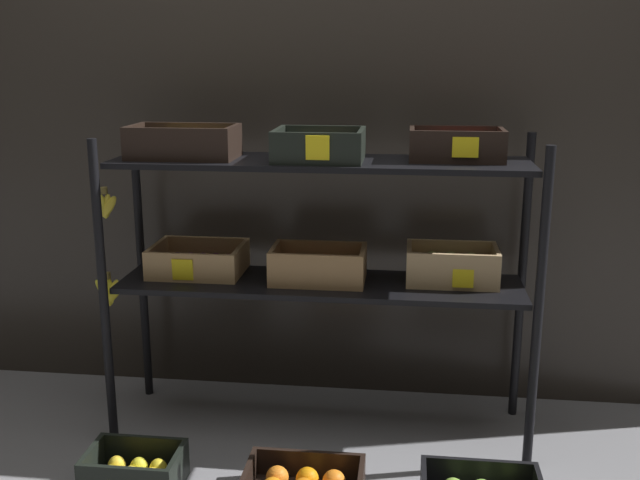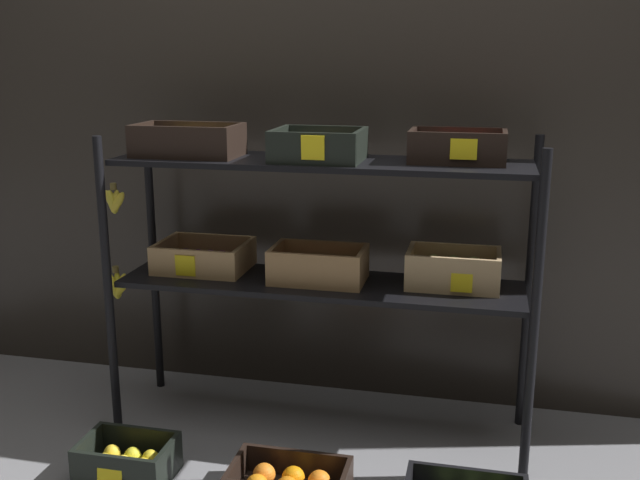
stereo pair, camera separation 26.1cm
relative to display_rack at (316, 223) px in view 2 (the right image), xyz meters
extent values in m
plane|color=gray|center=(0.02, -0.01, -0.78)|extent=(10.00, 10.00, 0.00)
cube|color=#2D2823|center=(0.02, 0.38, 0.15)|extent=(3.87, 0.12, 1.87)
cylinder|color=black|center=(-0.72, -0.20, -0.23)|extent=(0.03, 0.03, 1.09)
cylinder|color=black|center=(0.75, -0.20, -0.23)|extent=(0.03, 0.03, 1.09)
cylinder|color=black|center=(-0.72, 0.18, -0.23)|extent=(0.03, 0.03, 1.09)
cylinder|color=black|center=(0.75, 0.18, -0.23)|extent=(0.03, 0.03, 1.09)
cube|color=black|center=(0.02, -0.01, -0.22)|extent=(1.44, 0.34, 0.02)
cube|color=black|center=(0.02, -0.01, 0.22)|extent=(1.44, 0.34, 0.02)
cube|color=tan|center=(-0.45, 0.04, -0.20)|extent=(0.33, 0.26, 0.01)
cube|color=tan|center=(-0.45, -0.08, -0.15)|extent=(0.33, 0.02, 0.09)
cube|color=tan|center=(-0.45, 0.17, -0.15)|extent=(0.33, 0.02, 0.09)
cube|color=tan|center=(-0.60, 0.04, -0.15)|extent=(0.02, 0.23, 0.09)
cube|color=tan|center=(-0.29, 0.04, -0.15)|extent=(0.02, 0.23, 0.09)
sphere|color=#5A2F4B|center=(-0.54, -0.01, -0.17)|extent=(0.05, 0.05, 0.05)
sphere|color=#6B1E48|center=(-0.50, -0.01, -0.17)|extent=(0.05, 0.05, 0.05)
sphere|color=#55224E|center=(-0.45, -0.01, -0.17)|extent=(0.05, 0.05, 0.05)
sphere|color=#66295B|center=(-0.39, -0.02, -0.17)|extent=(0.05, 0.05, 0.05)
sphere|color=#591E5C|center=(-0.34, -0.02, -0.17)|extent=(0.05, 0.05, 0.05)
sphere|color=#56254A|center=(-0.55, 0.05, -0.17)|extent=(0.05, 0.05, 0.05)
sphere|color=#651849|center=(-0.50, 0.04, -0.17)|extent=(0.05, 0.05, 0.05)
sphere|color=#552E5B|center=(-0.44, 0.05, -0.17)|extent=(0.05, 0.05, 0.05)
sphere|color=#692752|center=(-0.39, 0.05, -0.17)|extent=(0.05, 0.05, 0.05)
sphere|color=#642C47|center=(-0.34, 0.04, -0.17)|extent=(0.05, 0.05, 0.05)
sphere|color=#5B2E58|center=(-0.54, 0.10, -0.17)|extent=(0.05, 0.05, 0.05)
sphere|color=#5F2052|center=(-0.49, 0.10, -0.17)|extent=(0.05, 0.05, 0.05)
sphere|color=#5F2850|center=(-0.45, 0.11, -0.17)|extent=(0.05, 0.05, 0.05)
sphere|color=#65244B|center=(-0.40, 0.11, -0.17)|extent=(0.05, 0.05, 0.05)
sphere|color=#652449|center=(-0.35, 0.10, -0.17)|extent=(0.05, 0.05, 0.05)
cube|color=yellow|center=(-0.47, -0.09, -0.16)|extent=(0.08, 0.01, 0.08)
cube|color=#A87F51|center=(0.01, 0.00, -0.20)|extent=(0.33, 0.21, 0.01)
cube|color=#A87F51|center=(0.01, -0.10, -0.14)|extent=(0.33, 0.02, 0.11)
cube|color=#A87F51|center=(0.01, 0.09, -0.14)|extent=(0.33, 0.02, 0.11)
cube|color=#A87F51|center=(-0.15, 0.00, -0.14)|extent=(0.02, 0.18, 0.11)
cube|color=#A87F51|center=(0.17, 0.00, -0.14)|extent=(0.02, 0.18, 0.11)
sphere|color=orange|center=(-0.07, -0.04, -0.17)|extent=(0.06, 0.06, 0.06)
sphere|color=orange|center=(0.01, -0.03, -0.17)|extent=(0.06, 0.06, 0.06)
sphere|color=orange|center=(0.09, -0.04, -0.17)|extent=(0.06, 0.06, 0.06)
sphere|color=orange|center=(-0.07, 0.03, -0.17)|extent=(0.06, 0.06, 0.06)
sphere|color=orange|center=(0.01, 0.02, -0.17)|extent=(0.06, 0.06, 0.06)
sphere|color=orange|center=(0.09, 0.02, -0.17)|extent=(0.06, 0.06, 0.06)
cube|color=tan|center=(0.48, 0.04, -0.20)|extent=(0.32, 0.21, 0.01)
cube|color=tan|center=(0.48, -0.05, -0.14)|extent=(0.32, 0.02, 0.12)
cube|color=tan|center=(0.48, 0.14, -0.14)|extent=(0.32, 0.02, 0.12)
cube|color=tan|center=(0.33, 0.04, -0.14)|extent=(0.02, 0.18, 0.12)
cube|color=tan|center=(0.64, 0.04, -0.14)|extent=(0.02, 0.18, 0.12)
ellipsoid|color=tan|center=(0.41, 0.01, -0.15)|extent=(0.07, 0.07, 0.09)
ellipsoid|color=#B0BC54|center=(0.49, 0.02, -0.15)|extent=(0.07, 0.07, 0.09)
ellipsoid|color=#ADBA61|center=(0.56, 0.02, -0.15)|extent=(0.07, 0.07, 0.09)
ellipsoid|color=#B2C05B|center=(0.41, 0.07, -0.15)|extent=(0.07, 0.07, 0.09)
ellipsoid|color=#A9B660|center=(0.48, 0.07, -0.15)|extent=(0.07, 0.07, 0.09)
ellipsoid|color=#B3B85D|center=(0.55, 0.07, -0.15)|extent=(0.07, 0.07, 0.09)
cube|color=yellow|center=(0.52, -0.06, -0.16)|extent=(0.07, 0.01, 0.07)
cube|color=black|center=(-0.46, -0.02, 0.23)|extent=(0.37, 0.21, 0.01)
cube|color=black|center=(-0.46, -0.12, 0.29)|extent=(0.37, 0.02, 0.10)
cube|color=black|center=(-0.46, 0.07, 0.29)|extent=(0.37, 0.02, 0.10)
cube|color=black|center=(-0.64, -0.02, 0.29)|extent=(0.02, 0.18, 0.10)
cube|color=black|center=(-0.28, -0.02, 0.29)|extent=(0.02, 0.18, 0.10)
sphere|color=gold|center=(-0.55, -0.05, 0.28)|extent=(0.07, 0.07, 0.07)
sphere|color=#D0B357|center=(-0.46, -0.05, 0.28)|extent=(0.07, 0.07, 0.07)
sphere|color=#E5C250|center=(-0.37, -0.05, 0.28)|extent=(0.07, 0.07, 0.07)
sphere|color=gold|center=(-0.55, 0.00, 0.28)|extent=(0.07, 0.07, 0.07)
sphere|color=#E2B34E|center=(-0.46, 0.01, 0.28)|extent=(0.07, 0.07, 0.07)
sphere|color=gold|center=(-0.37, 0.00, 0.28)|extent=(0.07, 0.07, 0.07)
cube|color=black|center=(0.02, -0.03, 0.23)|extent=(0.30, 0.25, 0.01)
cube|color=black|center=(0.02, -0.15, 0.29)|extent=(0.30, 0.02, 0.10)
cube|color=black|center=(0.02, 0.09, 0.29)|extent=(0.30, 0.02, 0.10)
cube|color=black|center=(-0.13, -0.03, 0.29)|extent=(0.02, 0.22, 0.10)
cube|color=black|center=(0.16, -0.03, 0.29)|extent=(0.02, 0.22, 0.10)
ellipsoid|color=brown|center=(-0.06, -0.07, 0.27)|extent=(0.05, 0.05, 0.07)
ellipsoid|color=brown|center=(0.02, -0.07, 0.27)|extent=(0.05, 0.05, 0.07)
ellipsoid|color=brown|center=(0.09, -0.07, 0.27)|extent=(0.05, 0.05, 0.07)
ellipsoid|color=brown|center=(-0.06, 0.01, 0.27)|extent=(0.05, 0.05, 0.07)
ellipsoid|color=brown|center=(0.01, 0.01, 0.27)|extent=(0.05, 0.05, 0.07)
ellipsoid|color=brown|center=(0.09, 0.01, 0.27)|extent=(0.05, 0.05, 0.07)
cube|color=yellow|center=(0.03, -0.16, 0.29)|extent=(0.08, 0.01, 0.08)
cube|color=black|center=(0.48, 0.03, 0.23)|extent=(0.32, 0.20, 0.01)
cube|color=black|center=(0.48, -0.06, 0.29)|extent=(0.32, 0.02, 0.10)
cube|color=black|center=(0.48, 0.12, 0.29)|extent=(0.32, 0.02, 0.10)
cube|color=black|center=(0.33, 0.03, 0.29)|extent=(0.02, 0.17, 0.10)
cube|color=black|center=(0.63, 0.03, 0.29)|extent=(0.02, 0.17, 0.10)
sphere|color=red|center=(0.42, 0.00, 0.28)|extent=(0.07, 0.07, 0.07)
sphere|color=red|center=(0.53, 0.01, 0.28)|extent=(0.07, 0.07, 0.07)
sphere|color=red|center=(0.43, 0.06, 0.28)|extent=(0.07, 0.07, 0.07)
sphere|color=red|center=(0.54, 0.06, 0.28)|extent=(0.07, 0.07, 0.07)
cube|color=yellow|center=(0.50, -0.07, 0.29)|extent=(0.09, 0.01, 0.07)
cylinder|color=brown|center=(-0.76, -0.06, -0.20)|extent=(0.02, 0.02, 0.02)
ellipsoid|color=yellow|center=(-0.78, -0.05, -0.27)|extent=(0.09, 0.03, 0.11)
ellipsoid|color=yellow|center=(-0.77, -0.07, -0.27)|extent=(0.06, 0.03, 0.11)
ellipsoid|color=yellow|center=(-0.76, -0.05, -0.27)|extent=(0.03, 0.03, 0.11)
ellipsoid|color=yellow|center=(-0.74, -0.06, -0.27)|extent=(0.07, 0.03, 0.11)
ellipsoid|color=yellow|center=(-0.73, -0.06, -0.27)|extent=(0.09, 0.03, 0.10)
cylinder|color=brown|center=(-0.76, -0.03, 0.11)|extent=(0.02, 0.02, 0.02)
ellipsoid|color=yellow|center=(-0.77, -0.03, 0.05)|extent=(0.07, 0.03, 0.10)
ellipsoid|color=yellow|center=(-0.76, -0.04, 0.05)|extent=(0.05, 0.03, 0.10)
ellipsoid|color=yellow|center=(-0.75, -0.03, 0.05)|extent=(0.05, 0.03, 0.09)
ellipsoid|color=yellow|center=(-0.74, -0.04, 0.05)|extent=(0.08, 0.03, 0.09)
cube|color=black|center=(-0.53, -0.49, -0.78)|extent=(0.30, 0.21, 0.01)
cube|color=black|center=(-0.53, -0.58, -0.71)|extent=(0.30, 0.02, 0.12)
cube|color=black|center=(-0.53, -0.39, -0.71)|extent=(0.30, 0.02, 0.12)
cube|color=black|center=(-0.67, -0.49, -0.71)|extent=(0.02, 0.17, 0.12)
cube|color=black|center=(-0.39, -0.49, -0.71)|extent=(0.02, 0.17, 0.12)
ellipsoid|color=yellow|center=(-0.60, -0.51, -0.73)|extent=(0.06, 0.06, 0.08)
ellipsoid|color=yellow|center=(-0.53, -0.51, -0.73)|extent=(0.06, 0.06, 0.08)
ellipsoid|color=yellow|center=(-0.46, -0.51, -0.73)|extent=(0.06, 0.06, 0.08)
ellipsoid|color=yellow|center=(-0.60, -0.46, -0.73)|extent=(0.06, 0.06, 0.08)
ellipsoid|color=yellow|center=(-0.53, -0.46, -0.73)|extent=(0.06, 0.06, 0.08)
ellipsoid|color=yellow|center=(-0.46, -0.46, -0.73)|extent=(0.06, 0.06, 0.08)
cube|color=yellow|center=(-0.54, -0.59, -0.72)|extent=(0.09, 0.01, 0.07)
cube|color=black|center=(0.02, -0.38, -0.72)|extent=(0.37, 0.02, 0.09)
cube|color=black|center=(-0.16, -0.48, -0.72)|extent=(0.02, 0.20, 0.09)
sphere|color=orange|center=(-0.07, -0.45, -0.73)|extent=(0.07, 0.07, 0.07)
sphere|color=orange|center=(0.03, -0.45, -0.73)|extent=(0.07, 0.07, 0.07)
camera|label=1|loc=(0.32, -2.52, 0.59)|focal=41.43mm
camera|label=2|loc=(0.58, -2.47, 0.59)|focal=41.43mm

